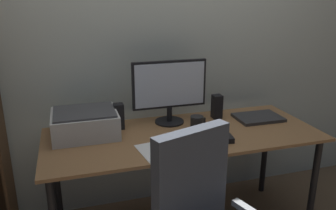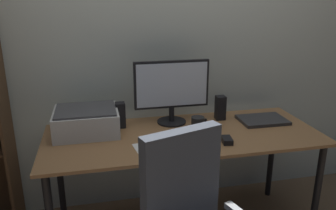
# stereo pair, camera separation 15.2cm
# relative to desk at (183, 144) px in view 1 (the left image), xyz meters

# --- Properties ---
(back_wall) EXTENTS (6.40, 0.10, 2.60)m
(back_wall) POSITION_rel_desk_xyz_m (0.00, 0.52, 0.64)
(back_wall) COLOR beige
(back_wall) RESTS_ON ground
(desk) EXTENTS (1.75, 0.71, 0.74)m
(desk) POSITION_rel_desk_xyz_m (0.00, 0.00, 0.00)
(desk) COLOR olive
(desk) RESTS_ON ground
(monitor) EXTENTS (0.51, 0.20, 0.43)m
(monitor) POSITION_rel_desk_xyz_m (-0.03, 0.21, 0.33)
(monitor) COLOR black
(monitor) RESTS_ON desk
(keyboard) EXTENTS (0.29, 0.11, 0.02)m
(keyboard) POSITION_rel_desk_xyz_m (-0.02, -0.19, 0.09)
(keyboard) COLOR black
(keyboard) RESTS_ON desk
(mouse) EXTENTS (0.07, 0.10, 0.03)m
(mouse) POSITION_rel_desk_xyz_m (0.22, -0.19, 0.09)
(mouse) COLOR black
(mouse) RESTS_ON desk
(coffee_mug) EXTENTS (0.10, 0.09, 0.09)m
(coffee_mug) POSITION_rel_desk_xyz_m (0.11, 0.04, 0.12)
(coffee_mug) COLOR black
(coffee_mug) RESTS_ON desk
(laptop) EXTENTS (0.32, 0.23, 0.02)m
(laptop) POSITION_rel_desk_xyz_m (0.60, 0.09, 0.09)
(laptop) COLOR #2D2D30
(laptop) RESTS_ON desk
(speaker_left) EXTENTS (0.06, 0.07, 0.17)m
(speaker_left) POSITION_rel_desk_xyz_m (-0.38, 0.20, 0.16)
(speaker_left) COLOR black
(speaker_left) RESTS_ON desk
(speaker_right) EXTENTS (0.06, 0.07, 0.17)m
(speaker_right) POSITION_rel_desk_xyz_m (0.32, 0.20, 0.16)
(speaker_right) COLOR black
(speaker_right) RESTS_ON desk
(printer) EXTENTS (0.40, 0.34, 0.16)m
(printer) POSITION_rel_desk_xyz_m (-0.60, 0.15, 0.16)
(printer) COLOR silver
(printer) RESTS_ON desk
(paper_sheet) EXTENTS (0.25, 0.32, 0.00)m
(paper_sheet) POSITION_rel_desk_xyz_m (-0.22, -0.23, 0.08)
(paper_sheet) COLOR white
(paper_sheet) RESTS_ON desk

